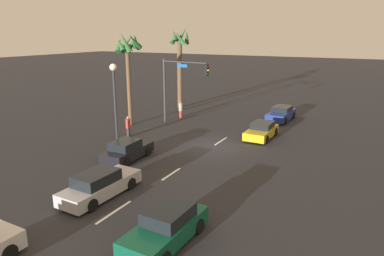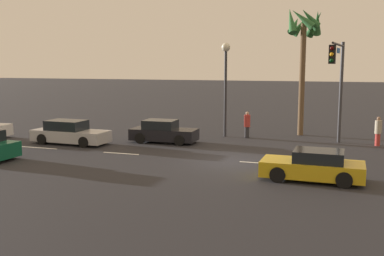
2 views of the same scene
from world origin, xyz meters
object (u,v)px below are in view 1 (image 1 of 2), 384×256
car_0 (127,151)px  streetlamp (114,88)px  palm_tree_1 (128,53)px  pedestrian_0 (128,126)px  car_5 (262,131)px  pedestrian_1 (181,109)px  car_1 (281,114)px  traffic_signal (179,81)px  palm_tree_0 (180,55)px  car_4 (166,227)px  car_3 (100,185)px

car_0 → streetlamp: streetlamp is taller
car_0 → palm_tree_1: bearing=35.9°
streetlamp → pedestrian_0: 3.70m
car_5 → pedestrian_1: bearing=71.9°
car_5 → palm_tree_1: bearing=97.3°
car_1 → streetlamp: (-13.09, 9.81, 3.65)m
traffic_signal → palm_tree_1: (-2.28, 3.89, 2.47)m
pedestrian_0 → palm_tree_0: size_ratio=0.19×
car_1 → car_5: car_1 is taller
pedestrian_1 → car_4: bearing=-151.9°
car_1 → pedestrian_0: 15.22m
car_0 → car_5: 11.35m
car_5 → streetlamp: size_ratio=0.68×
palm_tree_0 → palm_tree_1: bearing=179.4°
car_3 → car_4: size_ratio=1.10×
traffic_signal → streetlamp: streetlamp is taller
car_4 → car_5: car_4 is taller
car_0 → pedestrian_0: size_ratio=2.39×
car_0 → car_4: (-7.08, -7.51, 0.04)m
car_3 → palm_tree_1: bearing=31.3°
car_0 → car_3: 5.60m
car_1 → palm_tree_0: palm_tree_0 is taller
streetlamp → pedestrian_0: (1.47, 0.02, -3.40)m
palm_tree_1 → car_4: bearing=-138.5°
traffic_signal → pedestrian_1: traffic_signal is taller
car_3 → traffic_signal: traffic_signal is taller
car_5 → traffic_signal: bearing=85.0°
car_3 → traffic_signal: bearing=14.5°
car_4 → streetlamp: 15.29m
car_3 → pedestrian_1: 18.22m
car_3 → pedestrian_0: 11.17m
car_1 → car_5: 6.83m
pedestrian_0 → pedestrian_1: 7.87m
streetlamp → palm_tree_0: bearing=8.6°
traffic_signal → streetlamp: size_ratio=0.99×
car_4 → palm_tree_0: 27.75m
car_0 → pedestrian_1: size_ratio=2.37×
traffic_signal → pedestrian_0: size_ratio=3.56×
streetlamp → car_3: bearing=-145.5°
car_0 → streetlamp: bearing=48.2°
car_1 → car_4: (-23.19, -1.08, 0.03)m
traffic_signal → palm_tree_0: (6.84, 3.79, 1.87)m
car_5 → car_1: bearing=0.8°
car_1 → car_3: car_3 is taller
car_5 → palm_tree_0: (7.57, 12.00, 5.39)m
streetlamp → palm_tree_1: (4.70, 2.20, 2.31)m
car_3 → pedestrian_0: size_ratio=2.79×
car_0 → traffic_signal: (10.01, 1.70, 3.49)m
palm_tree_0 → traffic_signal: bearing=-151.0°
streetlamp → pedestrian_1: (9.32, -0.52, -3.39)m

